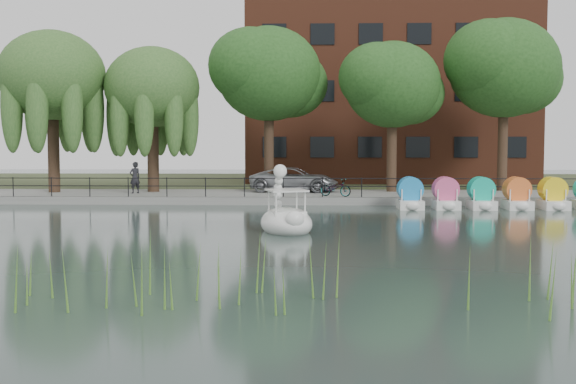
{
  "coord_description": "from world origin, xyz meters",
  "views": [
    {
      "loc": [
        1.28,
        -23.54,
        3.23
      ],
      "look_at": [
        0.5,
        4.0,
        1.3
      ],
      "focal_mm": 45.0,
      "sensor_mm": 36.0,
      "label": 1
    }
  ],
  "objects_px": {
    "minivan": "(294,178)",
    "bicycle": "(336,187)",
    "pedestrian": "(135,175)",
    "swan_boat": "(286,217)"
  },
  "relations": [
    {
      "from": "minivan",
      "to": "pedestrian",
      "type": "relative_size",
      "value": 2.89
    },
    {
      "from": "minivan",
      "to": "bicycle",
      "type": "relative_size",
      "value": 3.32
    },
    {
      "from": "minivan",
      "to": "swan_boat",
      "type": "distance_m",
      "value": 14.95
    },
    {
      "from": "minivan",
      "to": "bicycle",
      "type": "bearing_deg",
      "value": -141.02
    },
    {
      "from": "bicycle",
      "to": "pedestrian",
      "type": "distance_m",
      "value": 11.08
    },
    {
      "from": "swan_boat",
      "to": "pedestrian",
      "type": "bearing_deg",
      "value": 107.22
    },
    {
      "from": "swan_boat",
      "to": "bicycle",
      "type": "bearing_deg",
      "value": 63.52
    },
    {
      "from": "minivan",
      "to": "pedestrian",
      "type": "bearing_deg",
      "value": 105.32
    },
    {
      "from": "minivan",
      "to": "swan_boat",
      "type": "bearing_deg",
      "value": -174.35
    },
    {
      "from": "bicycle",
      "to": "minivan",
      "type": "bearing_deg",
      "value": 60.03
    }
  ]
}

